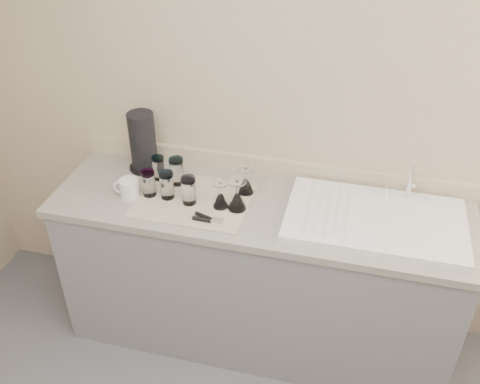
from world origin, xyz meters
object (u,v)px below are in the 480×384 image
(sink_unit, at_px, (376,219))
(goblet_front_left, at_px, (221,198))
(white_mug, at_px, (129,188))
(tumbler_lavender, at_px, (189,190))
(paper_towel_roll, at_px, (143,142))
(goblet_front_right, at_px, (237,199))
(can_opener, at_px, (209,219))
(tumbler_magenta, at_px, (149,183))
(goblet_back_right, at_px, (246,184))
(tumbler_blue, at_px, (167,185))
(tumbler_cyan, at_px, (177,171))
(tumbler_teal, at_px, (158,168))

(sink_unit, distance_m, goblet_front_left, 0.73)
(sink_unit, bearing_deg, white_mug, -175.83)
(white_mug, bearing_deg, tumbler_lavender, 2.83)
(tumbler_lavender, xyz_separation_m, white_mug, (-0.31, -0.02, -0.03))
(tumbler_lavender, xyz_separation_m, paper_towel_roll, (-0.34, 0.26, 0.08))
(goblet_front_right, bearing_deg, sink_unit, 5.31)
(can_opener, bearing_deg, tumbler_magenta, 158.85)
(goblet_back_right, bearing_deg, tumbler_lavender, -147.51)
(goblet_front_left, bearing_deg, goblet_front_right, 1.70)
(sink_unit, relative_size, goblet_front_left, 5.97)
(tumbler_blue, relative_size, tumbler_lavender, 0.99)
(tumbler_cyan, distance_m, goblet_back_right, 0.36)
(tumbler_cyan, bearing_deg, sink_unit, -4.29)
(goblet_back_right, bearing_deg, tumbler_teal, 178.66)
(tumbler_teal, distance_m, tumbler_lavender, 0.28)
(sink_unit, distance_m, paper_towel_roll, 1.24)
(tumbler_blue, distance_m, paper_towel_roll, 0.33)
(tumbler_lavender, distance_m, goblet_front_right, 0.24)
(tumbler_magenta, distance_m, white_mug, 0.10)
(tumbler_cyan, xyz_separation_m, tumbler_blue, (-0.00, -0.13, -0.00))
(tumbler_magenta, relative_size, goblet_front_right, 0.85)
(tumbler_magenta, relative_size, goblet_front_left, 0.99)
(tumbler_cyan, xyz_separation_m, white_mug, (-0.19, -0.16, -0.03))
(paper_towel_roll, bearing_deg, tumbler_magenta, -63.02)
(goblet_front_right, relative_size, white_mug, 1.16)
(tumbler_teal, xyz_separation_m, can_opener, (0.36, -0.29, -0.06))
(tumbler_magenta, xyz_separation_m, white_mug, (-0.09, -0.03, -0.03))
(can_opener, bearing_deg, goblet_back_right, 68.33)
(white_mug, xyz_separation_m, paper_towel_roll, (-0.03, 0.27, 0.11))
(sink_unit, relative_size, white_mug, 5.98)
(white_mug, bearing_deg, tumbler_blue, 10.26)
(paper_towel_roll, bearing_deg, goblet_front_right, -23.17)
(tumbler_magenta, height_order, can_opener, tumbler_magenta)
(tumbler_magenta, xyz_separation_m, goblet_front_left, (0.37, -0.01, -0.02))
(tumbler_blue, bearing_deg, paper_towel_roll, 132.44)
(goblet_back_right, relative_size, paper_towel_roll, 0.44)
(goblet_front_left, relative_size, goblet_front_right, 0.86)
(tumbler_magenta, bearing_deg, goblet_front_right, -0.53)
(tumbler_cyan, xyz_separation_m, paper_towel_roll, (-0.22, 0.11, 0.08))
(goblet_back_right, distance_m, white_mug, 0.58)
(tumbler_teal, height_order, paper_towel_roll, paper_towel_roll)
(tumbler_cyan, bearing_deg, tumbler_lavender, -52.06)
(tumbler_lavender, bearing_deg, goblet_front_left, 3.32)
(white_mug, height_order, paper_towel_roll, paper_towel_roll)
(tumbler_blue, height_order, white_mug, tumbler_blue)
(tumbler_blue, relative_size, goblet_front_right, 0.89)
(can_opener, bearing_deg, tumbler_teal, 141.27)
(sink_unit, xyz_separation_m, white_mug, (-1.19, -0.09, 0.03))
(tumbler_magenta, distance_m, tumbler_blue, 0.09)
(white_mug, distance_m, paper_towel_roll, 0.29)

